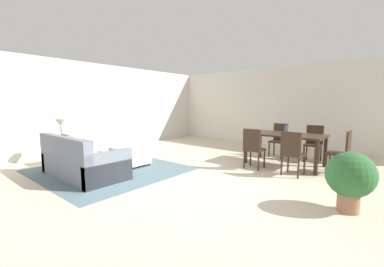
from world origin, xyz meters
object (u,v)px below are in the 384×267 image
(ottoman_table, at_px, (130,155))
(dining_chair_near_right, at_px, (292,151))
(dining_chair_head_east, at_px, (343,150))
(dining_chair_near_left, at_px, (253,146))
(table_lamp, at_px, (61,124))
(dining_chair_far_right, at_px, (314,141))
(dining_table, at_px, (285,137))
(side_table, at_px, (62,146))
(vase_centerpiece, at_px, (287,130))
(potted_plant, at_px, (350,177))
(couch, at_px, (82,162))
(dining_chair_far_left, at_px, (279,138))

(ottoman_table, xyz_separation_m, dining_chair_near_right, (3.32, 1.56, 0.29))
(ottoman_table, distance_m, dining_chair_near_right, 3.68)
(dining_chair_head_east, bearing_deg, dining_chair_near_left, -153.41)
(ottoman_table, xyz_separation_m, dining_chair_near_left, (2.47, 1.55, 0.29))
(table_lamp, distance_m, dining_chair_far_right, 6.28)
(dining_table, bearing_deg, side_table, -139.91)
(side_table, distance_m, dining_table, 5.35)
(ottoman_table, distance_m, dining_chair_far_right, 4.65)
(ottoman_table, bearing_deg, table_lamp, -138.95)
(dining_chair_near_left, height_order, dining_chair_head_east, same)
(ottoman_table, bearing_deg, dining_chair_far_right, 44.47)
(dining_chair_far_right, height_order, vase_centerpiece, vase_centerpiece)
(ottoman_table, distance_m, side_table, 1.63)
(dining_chair_near_right, bearing_deg, table_lamp, -149.97)
(potted_plant, bearing_deg, side_table, -165.93)
(side_table, xyz_separation_m, vase_centerpiece, (4.13, 3.43, 0.40))
(couch, bearing_deg, dining_chair_far_right, 53.70)
(table_lamp, relative_size, dining_chair_far_left, 0.57)
(side_table, distance_m, dining_chair_head_east, 6.31)
(dining_chair_near_left, bearing_deg, ottoman_table, -147.78)
(ottoman_table, height_order, dining_chair_near_left, dining_chair_near_left)
(dining_chair_near_left, bearing_deg, dining_chair_far_right, 63.46)
(dining_chair_near_left, distance_m, dining_chair_far_right, 1.90)
(couch, distance_m, dining_chair_near_left, 3.67)
(table_lamp, distance_m, dining_chair_far_left, 5.66)
(side_table, height_order, vase_centerpiece, vase_centerpiece)
(table_lamp, height_order, dining_chair_far_left, table_lamp)
(side_table, bearing_deg, dining_chair_head_east, 32.86)
(ottoman_table, xyz_separation_m, vase_centerpiece, (2.91, 2.37, 0.63))
(dining_chair_near_right, height_order, dining_chair_head_east, same)
(dining_chair_near_left, relative_size, potted_plant, 1.10)
(dining_chair_far_left, xyz_separation_m, potted_plant, (2.04, -2.87, -0.02))
(vase_centerpiece, distance_m, potted_plant, 2.57)
(couch, xyz_separation_m, dining_table, (2.83, 3.58, 0.38))
(couch, distance_m, dining_chair_head_east, 5.39)
(dining_table, distance_m, dining_chair_near_left, 0.94)
(side_table, distance_m, dining_chair_far_left, 5.64)
(couch, height_order, dining_chair_near_right, dining_chair_near_right)
(side_table, relative_size, dining_chair_far_right, 0.64)
(couch, relative_size, table_lamp, 3.67)
(side_table, distance_m, potted_plant, 5.86)
(ottoman_table, xyz_separation_m, dining_table, (2.87, 2.38, 0.44))
(ottoman_table, relative_size, side_table, 1.61)
(dining_chair_near_left, distance_m, potted_plant, 2.33)
(dining_chair_far_right, relative_size, vase_centerpiece, 4.42)
(side_table, height_order, table_lamp, table_lamp)
(vase_centerpiece, bearing_deg, ottoman_table, -140.87)
(vase_centerpiece, bearing_deg, dining_chair_near_right, -63.39)
(side_table, bearing_deg, dining_chair_near_left, 35.37)
(dining_chair_far_right, distance_m, dining_chair_head_east, 1.18)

